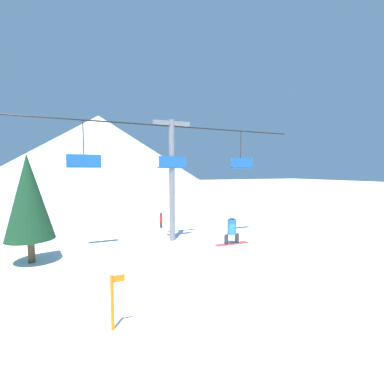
{
  "coord_description": "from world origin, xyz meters",
  "views": [
    {
      "loc": [
        -4.14,
        -7.19,
        4.54
      ],
      "look_at": [
        0.98,
        4.97,
        3.45
      ],
      "focal_mm": 24.0,
      "sensor_mm": 36.0,
      "label": 1
    }
  ],
  "objects_px": {
    "snowboarder": "(232,229)",
    "pine_tree_near": "(29,197)",
    "trail_marker": "(113,301)",
    "distant_skier": "(161,220)",
    "snow_ramp": "(248,279)"
  },
  "relations": [
    {
      "from": "snow_ramp",
      "to": "distant_skier",
      "type": "xyz_separation_m",
      "value": [
        0.44,
        12.44,
        -0.16
      ]
    },
    {
      "from": "trail_marker",
      "to": "distant_skier",
      "type": "relative_size",
      "value": 1.31
    },
    {
      "from": "snow_ramp",
      "to": "trail_marker",
      "type": "relative_size",
      "value": 2.49
    },
    {
      "from": "snowboarder",
      "to": "trail_marker",
      "type": "distance_m",
      "value": 5.01
    },
    {
      "from": "snowboarder",
      "to": "pine_tree_near",
      "type": "xyz_separation_m",
      "value": [
        -7.82,
        6.0,
        0.99
      ]
    },
    {
      "from": "snowboarder",
      "to": "pine_tree_near",
      "type": "distance_m",
      "value": 9.91
    },
    {
      "from": "pine_tree_near",
      "to": "trail_marker",
      "type": "height_order",
      "value": "pine_tree_near"
    },
    {
      "from": "snowboarder",
      "to": "trail_marker",
      "type": "height_order",
      "value": "snowboarder"
    },
    {
      "from": "snow_ramp",
      "to": "snowboarder",
      "type": "xyz_separation_m",
      "value": [
        0.17,
        1.38,
        1.44
      ]
    },
    {
      "from": "snowboarder",
      "to": "trail_marker",
      "type": "bearing_deg",
      "value": -165.36
    },
    {
      "from": "trail_marker",
      "to": "distant_skier",
      "type": "bearing_deg",
      "value": 68.15
    },
    {
      "from": "snowboarder",
      "to": "trail_marker",
      "type": "relative_size",
      "value": 0.87
    },
    {
      "from": "snowboarder",
      "to": "pine_tree_near",
      "type": "bearing_deg",
      "value": 142.49
    },
    {
      "from": "snow_ramp",
      "to": "trail_marker",
      "type": "xyz_separation_m",
      "value": [
        -4.48,
        0.17,
        0.03
      ]
    },
    {
      "from": "distant_skier",
      "to": "trail_marker",
      "type": "bearing_deg",
      "value": -111.85
    }
  ]
}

